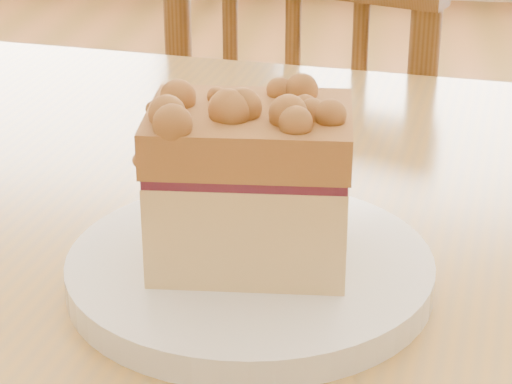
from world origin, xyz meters
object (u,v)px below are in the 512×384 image
(plate, at_px, (250,271))
(cake_slice, at_px, (249,178))
(cafe_table_main, at_px, (449,370))
(cafe_chair_main, at_px, (335,230))

(plate, relative_size, cake_slice, 1.74)
(cafe_table_main, distance_m, cafe_chair_main, 0.67)
(cafe_chair_main, bearing_deg, cafe_table_main, 121.91)
(cafe_chair_main, relative_size, cake_slice, 6.32)
(cafe_chair_main, bearing_deg, plate, 109.38)
(cafe_table_main, bearing_deg, cafe_chair_main, 108.01)
(cafe_table_main, relative_size, cake_slice, 9.39)
(cake_slice, bearing_deg, cafe_table_main, 19.02)
(plate, xyz_separation_m, cake_slice, (-0.00, 0.00, 0.07))
(cafe_table_main, xyz_separation_m, cake_slice, (-0.14, -0.06, 0.17))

